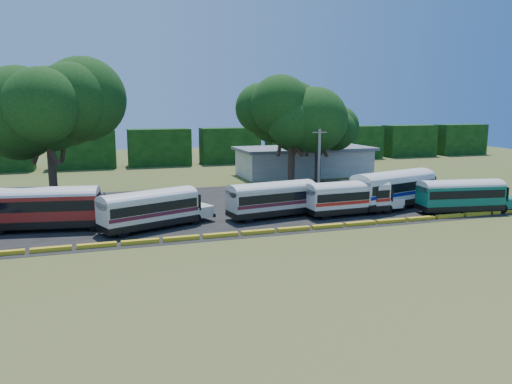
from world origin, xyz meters
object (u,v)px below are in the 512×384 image
object	(u,v)px
bus_teal	(463,194)
tree_west	(48,110)
bus_red	(46,206)
bus_cream_west	(151,207)
bus_white_red	(349,196)

from	to	relation	value
bus_teal	tree_west	world-z (taller)	tree_west
bus_red	bus_teal	distance (m)	36.50
bus_red	bus_teal	world-z (taller)	bus_red
bus_red	bus_cream_west	xyz separation A→B (m)	(8.02, -2.28, -0.21)
bus_white_red	bus_teal	xyz separation A→B (m)	(10.39, -2.48, 0.03)
bus_red	bus_cream_west	size ratio (longest dim) A/B	1.11
bus_cream_west	bus_teal	xyz separation A→B (m)	(28.13, -2.77, -0.01)
bus_cream_west	tree_west	distance (m)	16.89
bus_cream_west	tree_west	xyz separation A→B (m)	(-8.13, 12.66, 7.67)
bus_red	bus_cream_west	bearing A→B (deg)	-6.81
bus_cream_west	bus_teal	distance (m)	28.26
bus_red	tree_west	distance (m)	12.79
bus_white_red	bus_teal	bearing A→B (deg)	-16.17
bus_teal	bus_red	bearing A→B (deg)	-179.48
bus_white_red	bus_teal	world-z (taller)	bus_teal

